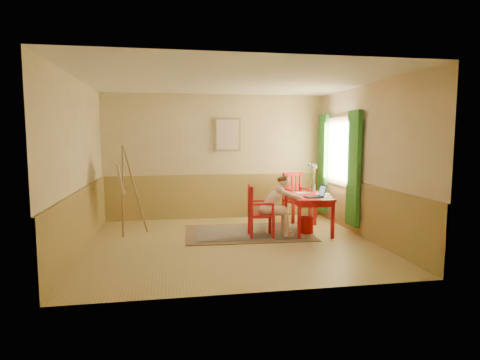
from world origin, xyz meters
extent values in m
cube|color=tan|center=(0.00, 0.00, -0.01)|extent=(5.00, 4.50, 0.02)
cube|color=white|center=(0.00, 0.00, 2.81)|extent=(5.00, 4.50, 0.02)
cube|color=tan|center=(0.00, 2.26, 1.40)|extent=(5.00, 0.02, 2.80)
cube|color=tan|center=(0.00, -2.26, 1.40)|extent=(5.00, 0.02, 2.80)
cube|color=tan|center=(-2.51, 0.00, 1.40)|extent=(0.02, 4.50, 2.80)
cube|color=tan|center=(2.51, 0.00, 1.40)|extent=(0.02, 4.50, 2.80)
cube|color=#B39248|center=(0.00, 2.23, 0.50)|extent=(5.00, 0.04, 1.00)
cube|color=#B39248|center=(-2.48, 0.00, 0.50)|extent=(0.04, 4.50, 1.00)
cube|color=#B39248|center=(2.48, 0.00, 0.50)|extent=(0.04, 4.50, 1.00)
cube|color=white|center=(2.47, 1.10, 1.55)|extent=(0.02, 1.00, 1.30)
cube|color=#998657|center=(2.45, 1.10, 1.55)|extent=(0.03, 1.12, 1.42)
cube|color=green|center=(2.40, 0.32, 1.25)|extent=(0.08, 0.45, 2.20)
cube|color=green|center=(2.40, 1.88, 1.25)|extent=(0.08, 0.45, 2.20)
cube|color=#998657|center=(0.25, 2.21, 1.90)|extent=(0.60, 0.04, 0.76)
cube|color=beige|center=(0.25, 2.19, 1.90)|extent=(0.50, 0.02, 0.66)
cube|color=#8C7251|center=(0.43, 0.67, 0.01)|extent=(2.47, 1.70, 0.01)
cube|color=black|center=(0.43, 0.67, 0.01)|extent=(2.05, 1.28, 0.01)
cube|color=red|center=(1.60, 0.58, 0.70)|extent=(0.80, 1.25, 0.04)
cube|color=red|center=(1.60, 0.58, 0.63)|extent=(0.69, 1.14, 0.10)
cube|color=red|center=(1.25, 0.05, 0.34)|extent=(0.06, 0.06, 0.68)
cube|color=red|center=(1.87, 0.01, 0.34)|extent=(0.06, 0.06, 0.68)
cube|color=red|center=(1.32, 1.15, 0.34)|extent=(0.06, 0.06, 0.68)
cube|color=red|center=(1.95, 1.11, 0.34)|extent=(0.06, 0.06, 0.68)
cube|color=red|center=(0.61, 0.34, 0.41)|extent=(0.48, 0.46, 0.04)
cube|color=red|center=(0.40, 0.17, 0.20)|extent=(0.05, 0.05, 0.39)
cube|color=red|center=(0.79, 0.14, 0.20)|extent=(0.05, 0.05, 0.39)
cube|color=red|center=(0.43, 0.54, 0.20)|extent=(0.05, 0.05, 0.39)
cube|color=red|center=(0.82, 0.51, 0.20)|extent=(0.05, 0.05, 0.39)
cube|color=red|center=(0.40, 0.17, 0.70)|extent=(0.05, 0.05, 0.53)
cube|color=red|center=(0.43, 0.54, 0.70)|extent=(0.05, 0.05, 0.53)
cube|color=red|center=(0.41, 0.36, 0.94)|extent=(0.08, 0.43, 0.06)
cube|color=red|center=(0.40, 0.26, 0.69)|extent=(0.03, 0.05, 0.43)
cube|color=red|center=(0.41, 0.36, 0.69)|extent=(0.03, 0.05, 0.43)
cube|color=red|center=(0.42, 0.45, 0.69)|extent=(0.03, 0.05, 0.43)
cube|color=red|center=(0.59, 0.15, 0.65)|extent=(0.40, 0.07, 0.03)
cube|color=red|center=(0.78, 0.14, 0.54)|extent=(0.04, 0.04, 0.21)
cube|color=red|center=(0.62, 0.53, 0.65)|extent=(0.40, 0.07, 0.03)
cube|color=red|center=(0.81, 0.51, 0.54)|extent=(0.04, 0.04, 0.21)
cube|color=red|center=(1.69, 1.55, 0.46)|extent=(0.55, 0.57, 0.05)
cube|color=red|center=(1.44, 1.72, 0.22)|extent=(0.06, 0.06, 0.43)
cube|color=red|center=(1.53, 1.29, 0.22)|extent=(0.06, 0.06, 0.43)
cube|color=red|center=(1.85, 1.80, 0.22)|extent=(0.06, 0.06, 0.43)
cube|color=red|center=(1.94, 1.37, 0.22)|extent=(0.06, 0.06, 0.43)
cube|color=red|center=(1.44, 1.72, 0.77)|extent=(0.06, 0.06, 0.59)
cube|color=red|center=(1.85, 1.80, 0.77)|extent=(0.06, 0.06, 0.59)
cube|color=red|center=(1.65, 1.76, 1.03)|extent=(0.47, 0.14, 0.06)
cube|color=red|center=(1.54, 1.74, 0.76)|extent=(0.05, 0.04, 0.48)
cube|color=red|center=(1.65, 1.76, 0.76)|extent=(0.05, 0.04, 0.48)
cube|color=red|center=(1.75, 1.78, 0.76)|extent=(0.05, 0.04, 0.48)
cube|color=red|center=(1.49, 1.51, 0.71)|extent=(0.13, 0.44, 0.04)
cube|color=red|center=(1.53, 1.30, 0.60)|extent=(0.05, 0.05, 0.23)
cube|color=red|center=(1.89, 1.59, 0.71)|extent=(0.13, 0.44, 0.04)
cube|color=red|center=(1.93, 1.38, 0.60)|extent=(0.05, 0.05, 0.23)
ellipsoid|color=beige|center=(0.68, 0.34, 0.50)|extent=(0.28, 0.34, 0.21)
cylinder|color=beige|center=(0.86, 0.25, 0.49)|extent=(0.41, 0.17, 0.14)
cylinder|color=beige|center=(0.88, 0.41, 0.49)|extent=(0.41, 0.17, 0.14)
cylinder|color=beige|center=(1.05, 0.23, 0.26)|extent=(0.11, 0.11, 0.46)
cylinder|color=beige|center=(1.07, 0.39, 0.26)|extent=(0.11, 0.11, 0.46)
cube|color=beige|center=(1.11, 0.23, 0.03)|extent=(0.20, 0.10, 0.07)
cube|color=beige|center=(1.12, 0.39, 0.03)|extent=(0.20, 0.10, 0.07)
ellipsoid|color=beige|center=(0.82, 0.33, 0.71)|extent=(0.46, 0.29, 0.48)
ellipsoid|color=beige|center=(0.95, 0.32, 0.88)|extent=(0.20, 0.28, 0.16)
sphere|color=beige|center=(1.04, 0.31, 1.02)|extent=(0.19, 0.19, 0.18)
ellipsoid|color=#4E2913|center=(1.03, 0.32, 1.08)|extent=(0.18, 0.19, 0.13)
sphere|color=#4E2913|center=(0.95, 0.32, 1.07)|extent=(0.10, 0.10, 0.10)
cylinder|color=beige|center=(1.02, 0.18, 0.83)|extent=(0.21, 0.12, 0.13)
cylinder|color=beige|center=(1.23, 0.19, 0.75)|extent=(0.27, 0.11, 0.15)
sphere|color=beige|center=(1.11, 0.17, 0.80)|extent=(0.09, 0.09, 0.08)
sphere|color=beige|center=(1.35, 0.20, 0.71)|extent=(0.07, 0.07, 0.07)
cylinder|color=beige|center=(1.05, 0.45, 0.83)|extent=(0.20, 0.09, 0.13)
cylinder|color=beige|center=(1.25, 0.41, 0.75)|extent=(0.27, 0.15, 0.15)
sphere|color=beige|center=(1.13, 0.45, 0.80)|extent=(0.09, 0.09, 0.08)
sphere|color=beige|center=(1.36, 0.38, 0.71)|extent=(0.07, 0.07, 0.07)
cube|color=#1E2338|center=(1.61, 0.32, 0.73)|extent=(0.34, 0.26, 0.02)
cube|color=#2D3342|center=(1.61, 0.32, 0.73)|extent=(0.30, 0.21, 0.00)
cube|color=#1E2338|center=(1.80, 0.34, 0.84)|extent=(0.09, 0.24, 0.21)
cube|color=#99BFF2|center=(1.79, 0.34, 0.84)|extent=(0.07, 0.19, 0.17)
cube|color=white|center=(1.78, 0.05, 0.72)|extent=(0.28, 0.21, 0.00)
cube|color=white|center=(1.95, 0.70, 0.72)|extent=(0.31, 0.25, 0.00)
cube|color=white|center=(1.60, 0.94, 0.72)|extent=(0.30, 0.25, 0.00)
cube|color=white|center=(1.87, 0.38, 0.72)|extent=(0.32, 0.28, 0.00)
cylinder|color=#3F724C|center=(1.87, 1.04, 0.80)|extent=(0.10, 0.10, 0.16)
cylinder|color=#3F7233|center=(1.84, 1.10, 1.07)|extent=(0.06, 0.13, 0.42)
sphere|color=#728CD8|center=(1.82, 1.16, 1.27)|extent=(0.07, 0.07, 0.06)
cylinder|color=#3F7233|center=(1.84, 1.00, 1.08)|extent=(0.06, 0.09, 0.44)
sphere|color=pink|center=(1.81, 0.96, 1.30)|extent=(0.05, 0.05, 0.04)
cylinder|color=#3F7233|center=(1.88, 1.05, 1.02)|extent=(0.03, 0.04, 0.32)
sphere|color=pink|center=(1.89, 1.07, 1.18)|extent=(0.05, 0.05, 0.05)
cylinder|color=#3F7233|center=(1.83, 0.98, 1.06)|extent=(0.08, 0.12, 0.41)
sphere|color=#728CD8|center=(1.80, 0.93, 1.26)|extent=(0.06, 0.06, 0.06)
cylinder|color=#3F7233|center=(1.91, 1.08, 1.04)|extent=(0.09, 0.09, 0.36)
sphere|color=pink|center=(1.95, 1.11, 1.22)|extent=(0.06, 0.06, 0.05)
cylinder|color=#3F7233|center=(1.89, 1.06, 1.04)|extent=(0.06, 0.05, 0.37)
sphere|color=pink|center=(1.91, 1.08, 1.22)|extent=(0.05, 0.05, 0.05)
cylinder|color=#3F7233|center=(1.90, 1.08, 1.06)|extent=(0.08, 0.10, 0.42)
sphere|color=#728CD8|center=(1.94, 1.13, 1.27)|extent=(0.05, 0.05, 0.05)
cylinder|color=#B80E0C|center=(1.52, 0.47, 0.16)|extent=(0.38, 0.38, 0.31)
cylinder|color=olive|center=(-1.91, 0.90, 0.85)|extent=(0.05, 0.31, 1.71)
cylinder|color=olive|center=(-1.95, 1.18, 0.85)|extent=(0.12, 0.31, 1.71)
cylinder|color=olive|center=(-1.70, 1.07, 0.85)|extent=(0.45, 0.09, 1.71)
cylinder|color=olive|center=(-1.95, 1.04, 0.78)|extent=(0.09, 0.48, 0.03)
cube|color=olive|center=(-1.90, 1.04, 0.78)|extent=(0.12, 0.52, 0.03)
cube|color=#998657|center=(-1.98, 1.03, 1.08)|extent=(0.22, 0.76, 0.57)
cube|color=beige|center=(-1.96, 1.04, 1.08)|extent=(0.18, 0.69, 0.49)
camera|label=1|loc=(-1.02, -6.75, 1.86)|focal=29.87mm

